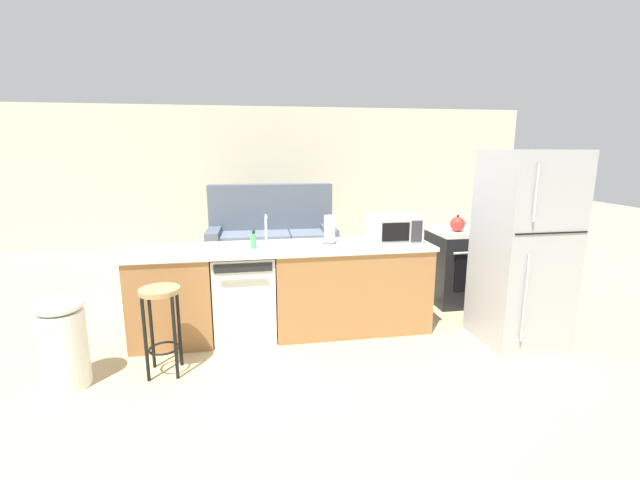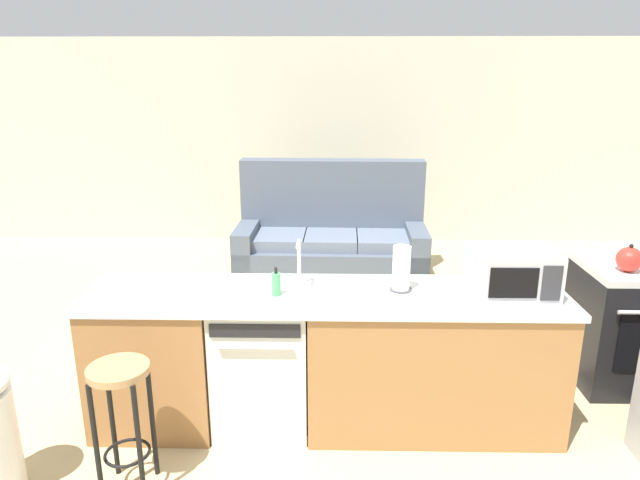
% 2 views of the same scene
% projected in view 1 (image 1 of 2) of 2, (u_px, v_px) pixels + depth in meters
% --- Properties ---
extents(ground_plane, '(24.00, 24.00, 0.00)m').
position_uv_depth(ground_plane, '(271.00, 333.00, 4.35)').
color(ground_plane, tan).
extents(wall_back, '(10.00, 0.06, 2.60)m').
position_uv_depth(wall_back, '(272.00, 177.00, 8.17)').
color(wall_back, beige).
rests_on(wall_back, ground_plane).
extents(kitchen_counter, '(2.94, 0.66, 0.90)m').
position_uv_depth(kitchen_counter, '(294.00, 292.00, 4.30)').
color(kitchen_counter, '#9E6B3D').
rests_on(kitchen_counter, ground_plane).
extents(dishwasher, '(0.58, 0.61, 0.84)m').
position_uv_depth(dishwasher, '(245.00, 295.00, 4.22)').
color(dishwasher, silver).
rests_on(dishwasher, ground_plane).
extents(stove_range, '(0.76, 0.68, 0.90)m').
position_uv_depth(stove_range, '(462.00, 265.00, 5.17)').
color(stove_range, black).
rests_on(stove_range, ground_plane).
extents(refrigerator, '(0.72, 0.73, 1.83)m').
position_uv_depth(refrigerator, '(523.00, 249.00, 4.01)').
color(refrigerator, '#A8AAB2').
rests_on(refrigerator, ground_plane).
extents(microwave, '(0.50, 0.37, 0.28)m').
position_uv_depth(microwave, '(394.00, 229.00, 4.34)').
color(microwave, '#B7B7BC').
rests_on(microwave, kitchen_counter).
extents(sink_faucet, '(0.07, 0.18, 0.30)m').
position_uv_depth(sink_faucet, '(266.00, 231.00, 4.24)').
color(sink_faucet, silver).
rests_on(sink_faucet, kitchen_counter).
extents(paper_towel_roll, '(0.14, 0.14, 0.28)m').
position_uv_depth(paper_towel_roll, '(330.00, 230.00, 4.28)').
color(paper_towel_roll, '#4C4C51').
rests_on(paper_towel_roll, kitchen_counter).
extents(soap_bottle, '(0.06, 0.06, 0.18)m').
position_uv_depth(soap_bottle, '(253.00, 241.00, 4.07)').
color(soap_bottle, '#4CB266').
rests_on(soap_bottle, kitchen_counter).
extents(kettle, '(0.21, 0.17, 0.19)m').
position_uv_depth(kettle, '(458.00, 224.00, 4.91)').
color(kettle, red).
rests_on(kettle, stove_range).
extents(bar_stool, '(0.32, 0.32, 0.74)m').
position_uv_depth(bar_stool, '(161.00, 312.00, 3.46)').
color(bar_stool, tan).
rests_on(bar_stool, ground_plane).
extents(trash_bin, '(0.35, 0.35, 0.74)m').
position_uv_depth(trash_bin, '(63.00, 341.00, 3.30)').
color(trash_bin, white).
rests_on(trash_bin, ground_plane).
extents(couch, '(2.02, 0.95, 1.27)m').
position_uv_depth(couch, '(272.00, 240.00, 6.90)').
color(couch, '#515B6B').
rests_on(couch, ground_plane).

